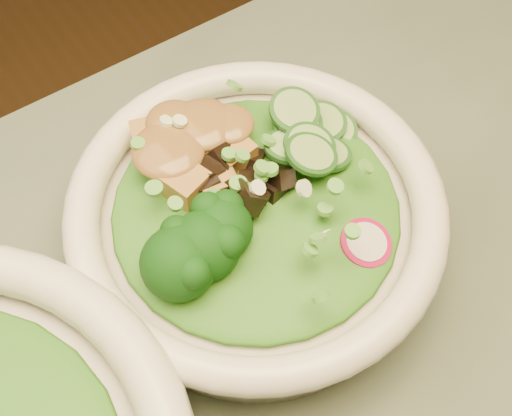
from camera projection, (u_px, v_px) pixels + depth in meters
salad_bowl at (256, 223)px, 0.45m from camera, size 0.24×0.24×0.06m
lettuce_bed at (256, 207)px, 0.43m from camera, size 0.18×0.18×0.02m
broccoli_florets at (200, 262)px, 0.40m from camera, size 0.08×0.08×0.04m
radish_slices at (338, 252)px, 0.41m from camera, size 0.10×0.06×0.02m
cucumber_slices at (312, 139)px, 0.45m from camera, size 0.07×0.07×0.03m
mushroom_heap at (242, 188)px, 0.43m from camera, size 0.07×0.07×0.03m
tofu_cubes at (187, 152)px, 0.44m from camera, size 0.09×0.07×0.03m
peanut_sauce at (185, 141)px, 0.43m from camera, size 0.06×0.05×0.01m
scallion_garnish at (256, 189)px, 0.42m from camera, size 0.17×0.17×0.02m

